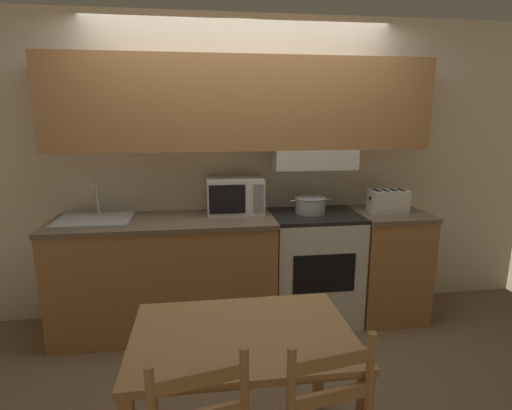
# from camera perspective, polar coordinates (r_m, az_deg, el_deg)

# --- Properties ---
(ground_plane) EXTENTS (16.00, 16.00, 0.00)m
(ground_plane) POSITION_cam_1_polar(r_m,az_deg,el_deg) (3.86, -1.92, -14.18)
(ground_plane) COLOR #7F664C
(wall_back) EXTENTS (5.45, 0.38, 2.55)m
(wall_back) POSITION_cam_1_polar(r_m,az_deg,el_deg) (3.38, -1.73, 9.42)
(wall_back) COLOR silver
(wall_back) RESTS_ON ground_plane
(lower_counter_main) EXTENTS (1.76, 0.62, 0.94)m
(lower_counter_main) POSITION_cam_1_polar(r_m,az_deg,el_deg) (3.39, -12.69, -9.71)
(lower_counter_main) COLOR #B27A47
(lower_counter_main) RESTS_ON ground_plane
(lower_counter_right_stub) EXTENTS (0.58, 0.62, 0.94)m
(lower_counter_right_stub) POSITION_cam_1_polar(r_m,az_deg,el_deg) (3.73, 18.13, -7.91)
(lower_counter_right_stub) COLOR #B27A47
(lower_counter_right_stub) RESTS_ON ground_plane
(stove_range) EXTENTS (0.72, 0.58, 0.94)m
(stove_range) POSITION_cam_1_polar(r_m,az_deg,el_deg) (3.51, 8.26, -8.71)
(stove_range) COLOR white
(stove_range) RESTS_ON ground_plane
(cooking_pot) EXTENTS (0.34, 0.26, 0.14)m
(cooking_pot) POSITION_cam_1_polar(r_m,az_deg,el_deg) (3.38, 7.77, 0.08)
(cooking_pot) COLOR #B7BABF
(cooking_pot) RESTS_ON stove_range
(microwave) EXTENTS (0.47, 0.31, 0.30)m
(microwave) POSITION_cam_1_polar(r_m,az_deg,el_deg) (3.34, -3.02, 1.37)
(microwave) COLOR white
(microwave) RESTS_ON lower_counter_main
(toaster) EXTENTS (0.32, 0.19, 0.19)m
(toaster) POSITION_cam_1_polar(r_m,az_deg,el_deg) (3.56, 18.34, 0.58)
(toaster) COLOR white
(toaster) RESTS_ON lower_counter_right_stub
(sink_basin) EXTENTS (0.55, 0.42, 0.29)m
(sink_basin) POSITION_cam_1_polar(r_m,az_deg,el_deg) (3.33, -22.14, -1.93)
(sink_basin) COLOR #B7BABF
(sink_basin) RESTS_ON lower_counter_main
(dining_table) EXTENTS (1.06, 0.73, 0.72)m
(dining_table) POSITION_cam_1_polar(r_m,az_deg,el_deg) (2.07, -1.93, -20.15)
(dining_table) COLOR #B27F4C
(dining_table) RESTS_ON ground_plane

